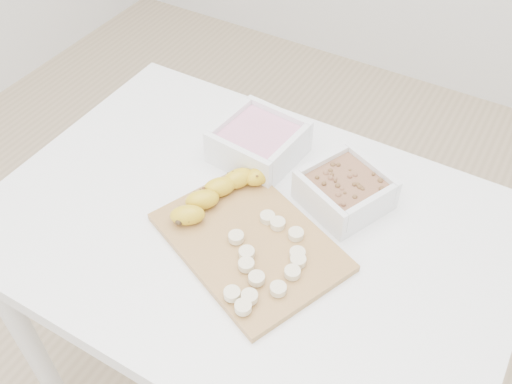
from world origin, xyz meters
The scene contains 6 objects.
table centered at (0.00, 0.00, 0.65)m, with size 1.00×0.70×0.75m.
bowl_yogurt centered at (-0.08, 0.18, 0.79)m, with size 0.18×0.18×0.08m.
bowl_granola centered at (0.13, 0.14, 0.79)m, with size 0.20×0.20×0.07m.
cutting_board centered at (0.03, -0.04, 0.76)m, with size 0.33×0.24×0.01m, color #AD7D4C.
banana centered at (-0.07, 0.01, 0.78)m, with size 0.06×0.23×0.04m, color gold, non-canonical shape.
banana_slices centered at (0.08, -0.08, 0.77)m, with size 0.15×0.22×0.02m.
Camera 1 is at (0.37, -0.61, 1.58)m, focal length 40.00 mm.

